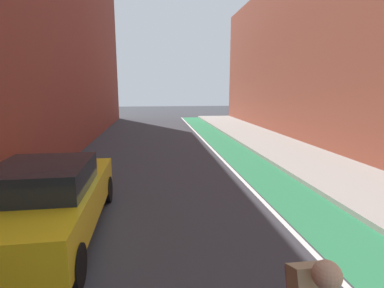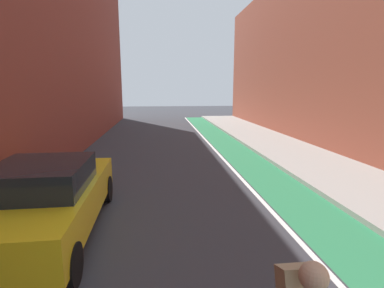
% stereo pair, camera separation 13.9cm
% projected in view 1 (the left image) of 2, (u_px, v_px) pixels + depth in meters
% --- Properties ---
extents(ground_plane, '(81.12, 81.12, 0.00)m').
position_uv_depth(ground_plane, '(176.00, 177.00, 9.70)').
color(ground_plane, '#38383D').
extents(bike_lane_paint, '(1.60, 36.87, 0.00)m').
position_uv_depth(bike_lane_paint, '(245.00, 160.00, 12.02)').
color(bike_lane_paint, '#2D8451').
rests_on(bike_lane_paint, ground).
extents(lane_divider_stripe, '(0.12, 36.87, 0.00)m').
position_uv_depth(lane_divider_stripe, '(224.00, 161.00, 11.91)').
color(lane_divider_stripe, white).
rests_on(lane_divider_stripe, ground).
extents(sidewalk_right, '(3.25, 36.87, 0.14)m').
position_uv_depth(sidewalk_right, '(301.00, 157.00, 12.32)').
color(sidewalk_right, '#A8A59E').
rests_on(sidewalk_right, ground).
extents(building_facade_right, '(2.40, 32.87, 9.76)m').
position_uv_depth(building_facade_right, '(344.00, 45.00, 13.73)').
color(building_facade_right, '#9E4C38').
rests_on(building_facade_right, ground).
extents(parked_sedan_yellow_cab, '(1.98, 4.49, 1.53)m').
position_uv_depth(parked_sedan_yellow_cab, '(48.00, 199.00, 5.66)').
color(parked_sedan_yellow_cab, yellow).
rests_on(parked_sedan_yellow_cab, ground).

